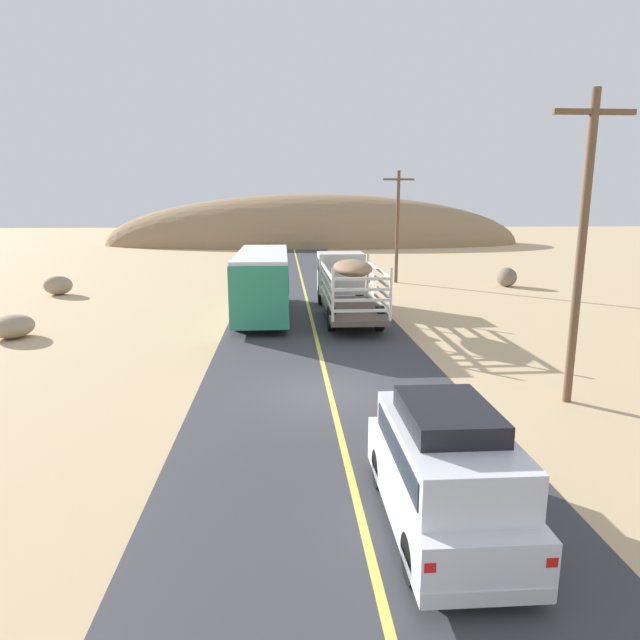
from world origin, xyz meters
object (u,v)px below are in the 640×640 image
object	(u,v)px
bus	(263,282)
power_pole_mid	(397,223)
power_pole_near	(582,242)
boulder_near_shoulder	(506,277)
boulder_mid_field	(58,285)
boulder_far_horizon	(13,326)
livestock_truck	(345,278)
suv_near	(445,468)

from	to	relation	value
bus	power_pole_mid	xyz separation A→B (m)	(9.16, 11.51, 2.47)
power_pole_near	power_pole_mid	world-z (taller)	power_pole_near
boulder_near_shoulder	boulder_mid_field	bearing A→B (deg)	-176.81
bus	power_pole_near	bearing A→B (deg)	-55.05
power_pole_mid	power_pole_near	bearing A→B (deg)	-90.00
boulder_near_shoulder	boulder_far_horizon	xyz separation A→B (m)	(-26.81, -13.12, -0.16)
livestock_truck	bus	bearing A→B (deg)	-169.83
boulder_far_horizon	power_pole_mid	bearing A→B (deg)	38.40
boulder_near_shoulder	boulder_mid_field	distance (m)	29.42
livestock_truck	power_pole_mid	size ratio (longest dim) A/B	1.24
power_pole_mid	boulder_mid_field	bearing A→B (deg)	-169.60
suv_near	boulder_mid_field	size ratio (longest dim) A/B	2.69
suv_near	livestock_truck	xyz separation A→B (m)	(0.47, 19.90, 0.64)
suv_near	power_pole_mid	world-z (taller)	power_pole_mid
boulder_mid_field	boulder_far_horizon	distance (m)	11.76
livestock_truck	power_pole_near	bearing A→B (deg)	-70.45
livestock_truck	bus	size ratio (longest dim) A/B	0.97
suv_near	boulder_mid_field	xyz separation A→B (m)	(-16.80, 26.57, -0.56)
livestock_truck	boulder_near_shoulder	bearing A→B (deg)	34.48
power_pole_near	boulder_mid_field	world-z (taller)	power_pole_near
power_pole_mid	bus	bearing A→B (deg)	-128.50
bus	power_pole_near	xyz separation A→B (m)	(9.16, -13.10, 2.81)
suv_near	boulder_near_shoulder	bearing A→B (deg)	65.97
power_pole_mid	boulder_far_horizon	xyz separation A→B (m)	(-19.62, -15.55, -3.73)
boulder_far_horizon	boulder_near_shoulder	bearing A→B (deg)	26.07
boulder_near_shoulder	power_pole_near	bearing A→B (deg)	-107.96
livestock_truck	power_pole_mid	distance (m)	12.07
bus	boulder_mid_field	xyz separation A→B (m)	(-13.04, 7.44, -1.15)
livestock_truck	power_pole_mid	world-z (taller)	power_pole_mid
boulder_near_shoulder	boulder_far_horizon	size ratio (longest dim) A/B	0.88
bus	boulder_far_horizon	size ratio (longest dim) A/B	5.06
bus	boulder_near_shoulder	xyz separation A→B (m)	(16.34, 9.07, -1.10)
suv_near	boulder_far_horizon	distance (m)	20.76
power_pole_mid	boulder_near_shoulder	world-z (taller)	power_pole_mid
livestock_truck	boulder_mid_field	size ratio (longest dim) A/B	5.65
suv_near	boulder_mid_field	world-z (taller)	suv_near
boulder_mid_field	livestock_truck	bearing A→B (deg)	-21.14
livestock_truck	bus	world-z (taller)	bus
power_pole_near	boulder_far_horizon	xyz separation A→B (m)	(-19.62, 9.06, -4.07)
power_pole_near	boulder_near_shoulder	size ratio (longest dim) A/B	4.89
bus	power_pole_near	size ratio (longest dim) A/B	1.17
power_pole_mid	boulder_mid_field	distance (m)	22.85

